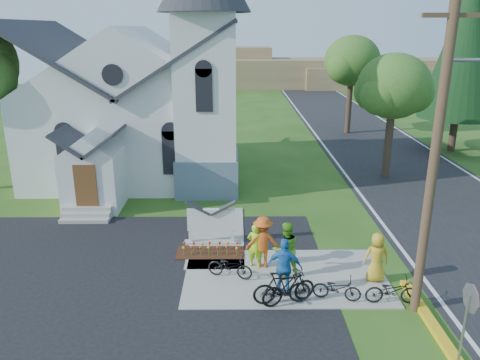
{
  "coord_description": "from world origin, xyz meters",
  "views": [
    {
      "loc": [
        -0.21,
        -13.96,
        8.29
      ],
      "look_at": [
        -0.04,
        5.0,
        2.12
      ],
      "focal_mm": 35.0,
      "sensor_mm": 36.0,
      "label": 1
    }
  ],
  "objects_px": {
    "stop_sign": "(469,310)",
    "bike_0": "(230,266)",
    "utility_pole": "(439,139)",
    "church_sign": "(211,220)",
    "cyclist_3": "(263,242)",
    "bike_2": "(337,288)",
    "cyclist_4": "(377,257)",
    "cyclist_2": "(285,267)",
    "cyclist_0": "(255,245)",
    "bike_1": "(282,288)",
    "bike_4": "(392,291)",
    "bike_3": "(289,288)",
    "cyclist_1": "(286,249)"
  },
  "relations": [
    {
      "from": "stop_sign",
      "to": "bike_0",
      "type": "xyz_separation_m",
      "value": [
        -5.86,
        4.64,
        -1.31
      ]
    },
    {
      "from": "utility_pole",
      "to": "stop_sign",
      "type": "height_order",
      "value": "utility_pole"
    },
    {
      "from": "church_sign",
      "to": "cyclist_3",
      "type": "bearing_deg",
      "value": -44.96
    },
    {
      "from": "church_sign",
      "to": "bike_2",
      "type": "height_order",
      "value": "church_sign"
    },
    {
      "from": "bike_2",
      "to": "cyclist_4",
      "type": "distance_m",
      "value": 2.01
    },
    {
      "from": "cyclist_3",
      "to": "cyclist_4",
      "type": "relative_size",
      "value": 1.1
    },
    {
      "from": "cyclist_2",
      "to": "stop_sign",
      "type": "bearing_deg",
      "value": 152.5
    },
    {
      "from": "stop_sign",
      "to": "cyclist_0",
      "type": "distance_m",
      "value": 7.4
    },
    {
      "from": "bike_1",
      "to": "bike_4",
      "type": "bearing_deg",
      "value": -96.05
    },
    {
      "from": "stop_sign",
      "to": "cyclist_3",
      "type": "height_order",
      "value": "stop_sign"
    },
    {
      "from": "cyclist_0",
      "to": "cyclist_4",
      "type": "bearing_deg",
      "value": -173.81
    },
    {
      "from": "church_sign",
      "to": "bike_2",
      "type": "bearing_deg",
      "value": -45.02
    },
    {
      "from": "utility_pole",
      "to": "bike_0",
      "type": "xyz_separation_m",
      "value": [
        -5.79,
        1.94,
        -4.93
      ]
    },
    {
      "from": "church_sign",
      "to": "cyclist_2",
      "type": "bearing_deg",
      "value": -56.7
    },
    {
      "from": "cyclist_0",
      "to": "bike_2",
      "type": "relative_size",
      "value": 1.1
    },
    {
      "from": "cyclist_0",
      "to": "cyclist_3",
      "type": "xyz_separation_m",
      "value": [
        0.27,
        0.04,
        0.13
      ]
    },
    {
      "from": "stop_sign",
      "to": "bike_3",
      "type": "height_order",
      "value": "stop_sign"
    },
    {
      "from": "bike_0",
      "to": "bike_4",
      "type": "height_order",
      "value": "bike_4"
    },
    {
      "from": "cyclist_4",
      "to": "bike_4",
      "type": "bearing_deg",
      "value": 94.22
    },
    {
      "from": "cyclist_4",
      "to": "bike_4",
      "type": "height_order",
      "value": "cyclist_4"
    },
    {
      "from": "bike_2",
      "to": "bike_4",
      "type": "height_order",
      "value": "bike_4"
    },
    {
      "from": "bike_1",
      "to": "bike_4",
      "type": "distance_m",
      "value": 3.45
    },
    {
      "from": "church_sign",
      "to": "bike_4",
      "type": "distance_m",
      "value": 7.35
    },
    {
      "from": "cyclist_0",
      "to": "cyclist_1",
      "type": "distance_m",
      "value": 1.2
    },
    {
      "from": "cyclist_2",
      "to": "bike_2",
      "type": "relative_size",
      "value": 1.29
    },
    {
      "from": "cyclist_4",
      "to": "utility_pole",
      "type": "bearing_deg",
      "value": 115.05
    },
    {
      "from": "bike_3",
      "to": "cyclist_3",
      "type": "bearing_deg",
      "value": -5.91
    },
    {
      "from": "utility_pole",
      "to": "bike_0",
      "type": "relative_size",
      "value": 6.26
    },
    {
      "from": "cyclist_2",
      "to": "bike_4",
      "type": "relative_size",
      "value": 1.17
    },
    {
      "from": "bike_3",
      "to": "cyclist_4",
      "type": "height_order",
      "value": "cyclist_4"
    },
    {
      "from": "cyclist_1",
      "to": "cyclist_4",
      "type": "height_order",
      "value": "cyclist_1"
    },
    {
      "from": "bike_0",
      "to": "bike_4",
      "type": "relative_size",
      "value": 0.96
    },
    {
      "from": "bike_3",
      "to": "cyclist_4",
      "type": "xyz_separation_m",
      "value": [
        3.12,
        1.4,
        0.32
      ]
    },
    {
      "from": "bike_4",
      "to": "cyclist_3",
      "type": "bearing_deg",
      "value": 60.09
    },
    {
      "from": "utility_pole",
      "to": "bike_3",
      "type": "bearing_deg",
      "value": 175.65
    },
    {
      "from": "utility_pole",
      "to": "cyclist_2",
      "type": "bearing_deg",
      "value": 168.2
    },
    {
      "from": "bike_1",
      "to": "cyclist_3",
      "type": "bearing_deg",
      "value": 4.75
    },
    {
      "from": "cyclist_0",
      "to": "cyclist_4",
      "type": "xyz_separation_m",
      "value": [
        4.06,
        -1.02,
        0.04
      ]
    },
    {
      "from": "cyclist_2",
      "to": "cyclist_4",
      "type": "xyz_separation_m",
      "value": [
        3.2,
        0.86,
        -0.11
      ]
    },
    {
      "from": "cyclist_2",
      "to": "cyclist_0",
      "type": "bearing_deg",
      "value": -52.18
    },
    {
      "from": "utility_pole",
      "to": "stop_sign",
      "type": "xyz_separation_m",
      "value": [
        0.07,
        -2.7,
        -3.62
      ]
    },
    {
      "from": "bike_2",
      "to": "church_sign",
      "type": "bearing_deg",
      "value": 58.6
    },
    {
      "from": "bike_0",
      "to": "cyclist_1",
      "type": "bearing_deg",
      "value": -67.92
    },
    {
      "from": "stop_sign",
      "to": "cyclist_1",
      "type": "height_order",
      "value": "stop_sign"
    },
    {
      "from": "stop_sign",
      "to": "cyclist_3",
      "type": "bearing_deg",
      "value": 130.67
    },
    {
      "from": "bike_2",
      "to": "cyclist_3",
      "type": "bearing_deg",
      "value": 58.55
    },
    {
      "from": "bike_0",
      "to": "cyclist_4",
      "type": "height_order",
      "value": "cyclist_4"
    },
    {
      "from": "cyclist_2",
      "to": "bike_3",
      "type": "relative_size",
      "value": 1.07
    },
    {
      "from": "stop_sign",
      "to": "bike_0",
      "type": "bearing_deg",
      "value": 141.62
    },
    {
      "from": "church_sign",
      "to": "utility_pole",
      "type": "xyz_separation_m",
      "value": [
        6.56,
        -4.7,
        4.38
      ]
    }
  ]
}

